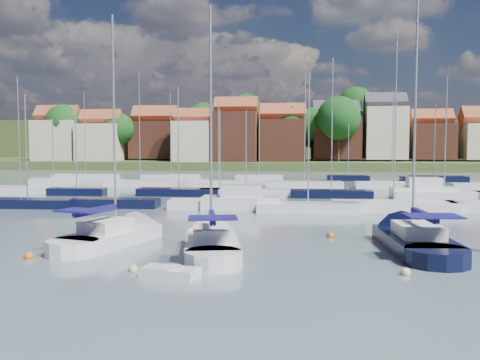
# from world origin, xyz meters

# --- Properties ---
(ground) EXTENTS (260.00, 260.00, 0.00)m
(ground) POSITION_xyz_m (0.00, 40.00, 0.00)
(ground) COLOR #495A64
(ground) RESTS_ON ground
(sailboat_left) EXTENTS (5.89, 11.18, 14.73)m
(sailboat_left) POSITION_xyz_m (-11.08, 4.23, 0.36)
(sailboat_left) COLOR silver
(sailboat_left) RESTS_ON ground
(sailboat_centre) EXTENTS (4.70, 11.06, 14.62)m
(sailboat_centre) POSITION_xyz_m (-5.28, 2.26, 0.36)
(sailboat_centre) COLOR silver
(sailboat_centre) RESTS_ON ground
(sailboat_navy) EXTENTS (3.96, 12.38, 16.88)m
(sailboat_navy) POSITION_xyz_m (6.16, 4.81, 0.35)
(sailboat_navy) COLOR black
(sailboat_navy) RESTS_ON ground
(tender) EXTENTS (2.82, 1.82, 0.56)m
(tender) POSITION_xyz_m (-6.15, -4.22, 0.22)
(tender) COLOR silver
(tender) RESTS_ON ground
(buoy_a) EXTENTS (0.52, 0.52, 0.52)m
(buoy_a) POSITION_xyz_m (-14.42, -1.14, 0.00)
(buoy_a) COLOR #D85914
(buoy_a) RESTS_ON ground
(buoy_b) EXTENTS (0.44, 0.44, 0.44)m
(buoy_b) POSITION_xyz_m (-8.12, -3.34, 0.00)
(buoy_b) COLOR beige
(buoy_b) RESTS_ON ground
(buoy_c) EXTENTS (0.44, 0.44, 0.44)m
(buoy_c) POSITION_xyz_m (-5.56, -0.99, 0.00)
(buoy_c) COLOR #D85914
(buoy_c) RESTS_ON ground
(buoy_d) EXTENTS (0.45, 0.45, 0.45)m
(buoy_d) POSITION_xyz_m (4.54, -2.71, 0.00)
(buoy_d) COLOR beige
(buoy_d) RESTS_ON ground
(buoy_e) EXTENTS (0.51, 0.51, 0.51)m
(buoy_e) POSITION_xyz_m (1.78, 6.80, 0.00)
(buoy_e) COLOR #D85914
(buoy_e) RESTS_ON ground
(buoy_g) EXTENTS (0.48, 0.48, 0.48)m
(buoy_g) POSITION_xyz_m (-5.10, 3.28, 0.00)
(buoy_g) COLOR #D85914
(buoy_g) RESTS_ON ground
(marina_field) EXTENTS (79.62, 41.41, 15.93)m
(marina_field) POSITION_xyz_m (1.91, 35.15, 0.43)
(marina_field) COLOR silver
(marina_field) RESTS_ON ground
(far_shore_town) EXTENTS (212.46, 90.00, 22.27)m
(far_shore_town) POSITION_xyz_m (2.23, 132.67, 4.61)
(far_shore_town) COLOR #3E4E27
(far_shore_town) RESTS_ON ground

